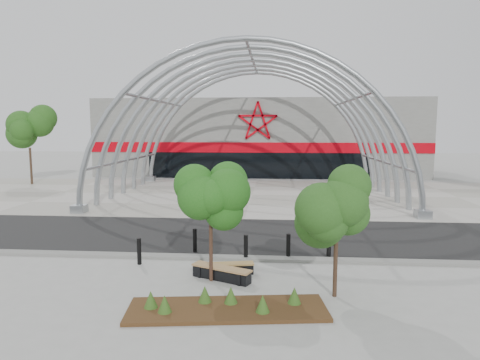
# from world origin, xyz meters

# --- Properties ---
(ground) EXTENTS (140.00, 140.00, 0.00)m
(ground) POSITION_xyz_m (0.00, 0.00, 0.00)
(ground) COLOR #969691
(ground) RESTS_ON ground
(road) EXTENTS (140.00, 7.00, 0.02)m
(road) POSITION_xyz_m (0.00, 3.50, 0.01)
(road) COLOR black
(road) RESTS_ON ground
(forecourt) EXTENTS (60.00, 17.00, 0.04)m
(forecourt) POSITION_xyz_m (0.00, 15.50, 0.02)
(forecourt) COLOR #9D998D
(forecourt) RESTS_ON ground
(kerb) EXTENTS (60.00, 0.50, 0.12)m
(kerb) POSITION_xyz_m (0.00, -0.25, 0.06)
(kerb) COLOR slate
(kerb) RESTS_ON ground
(arena_building) EXTENTS (34.00, 15.24, 8.00)m
(arena_building) POSITION_xyz_m (0.00, 33.45, 3.99)
(arena_building) COLOR slate
(arena_building) RESTS_ON ground
(vault_canopy) EXTENTS (20.80, 15.80, 20.36)m
(vault_canopy) POSITION_xyz_m (0.00, 15.50, 0.02)
(vault_canopy) COLOR #9A9FA3
(vault_canopy) RESTS_ON ground
(planting_bed) EXTENTS (5.74, 2.39, 0.59)m
(planting_bed) POSITION_xyz_m (0.28, -4.93, 0.14)
(planting_bed) COLOR #352411
(planting_bed) RESTS_ON ground
(street_tree_0) EXTENTS (1.69, 1.69, 3.85)m
(street_tree_0) POSITION_xyz_m (-0.44, -2.61, 2.77)
(street_tree_0) COLOR #311B15
(street_tree_0) RESTS_ON ground
(street_tree_1) EXTENTS (1.61, 1.61, 3.81)m
(street_tree_1) POSITION_xyz_m (3.51, -3.62, 2.74)
(street_tree_1) COLOR black
(street_tree_1) RESTS_ON ground
(bench_0) EXTENTS (2.14, 1.32, 0.45)m
(bench_0) POSITION_xyz_m (-0.11, -2.49, 0.22)
(bench_0) COLOR black
(bench_0) RESTS_ON ground
(bench_1) EXTENTS (1.91, 0.75, 0.39)m
(bench_1) POSITION_xyz_m (0.02, -1.91, 0.19)
(bench_1) COLOR black
(bench_1) RESTS_ON ground
(bollard_0) EXTENTS (0.16, 0.16, 1.00)m
(bollard_0) POSITION_xyz_m (-3.40, -1.09, 0.50)
(bollard_0) COLOR black
(bollard_0) RESTS_ON ground
(bollard_1) EXTENTS (0.16, 0.16, 0.99)m
(bollard_1) POSITION_xyz_m (-1.59, 0.57, 0.50)
(bollard_1) COLOR black
(bollard_1) RESTS_ON ground
(bollard_2) EXTENTS (0.16, 0.16, 0.99)m
(bollard_2) POSITION_xyz_m (0.57, -0.25, 0.50)
(bollard_2) COLOR black
(bollard_2) RESTS_ON ground
(bollard_3) EXTENTS (0.16, 0.16, 1.00)m
(bollard_3) POSITION_xyz_m (2.22, 0.00, 0.50)
(bollard_3) COLOR black
(bollard_3) RESTS_ON ground
(bollard_4) EXTENTS (0.17, 0.17, 1.08)m
(bollard_4) POSITION_xyz_m (3.81, 0.24, 0.54)
(bollard_4) COLOR black
(bollard_4) RESTS_ON ground
(bg_tree_0) EXTENTS (3.00, 3.00, 6.45)m
(bg_tree_0) POSITION_xyz_m (-20.00, 20.00, 4.64)
(bg_tree_0) COLOR black
(bg_tree_0) RESTS_ON ground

